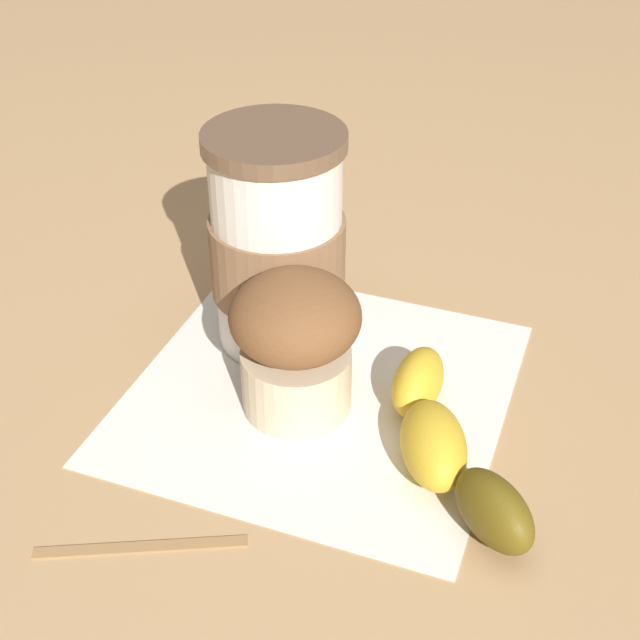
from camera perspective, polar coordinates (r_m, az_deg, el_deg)
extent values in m
plane|color=tan|center=(0.56, 0.00, -4.60)|extent=(3.00, 3.00, 0.00)
cube|color=white|center=(0.56, 0.00, -4.54)|extent=(0.27, 0.27, 0.00)
cylinder|color=silver|center=(0.57, -2.74, 4.65)|extent=(0.08, 0.08, 0.14)
cylinder|color=brown|center=(0.54, -2.96, 11.41)|extent=(0.09, 0.09, 0.01)
cylinder|color=#846042|center=(0.57, -2.72, 4.14)|extent=(0.09, 0.09, 0.05)
cylinder|color=beige|center=(0.54, -1.52, -3.69)|extent=(0.07, 0.07, 0.04)
ellipsoid|color=brown|center=(0.51, -1.60, 0.23)|extent=(0.08, 0.08, 0.05)
ellipsoid|color=gold|center=(0.54, 6.29, -3.96)|extent=(0.04, 0.06, 0.04)
ellipsoid|color=gold|center=(0.50, 7.26, -7.93)|extent=(0.07, 0.07, 0.04)
ellipsoid|color=brown|center=(0.47, 11.07, -11.88)|extent=(0.06, 0.05, 0.04)
cube|color=#9E7547|center=(0.48, -11.40, -14.02)|extent=(0.09, 0.07, 0.00)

